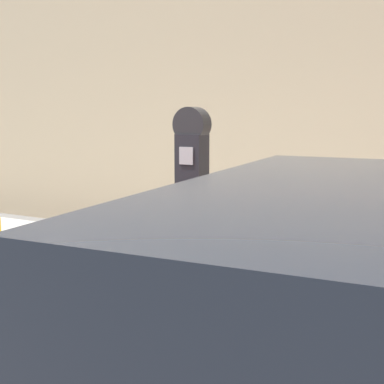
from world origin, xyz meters
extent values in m
cube|color=#ADAAA3|center=(0.00, 2.20, 0.06)|extent=(24.00, 2.80, 0.12)
cylinder|color=slate|center=(0.04, 1.03, 0.67)|extent=(0.06, 0.06, 1.09)
cube|color=black|center=(0.04, 1.03, 1.37)|extent=(0.16, 0.14, 0.29)
cube|color=gray|center=(0.04, 0.96, 1.39)|extent=(0.09, 0.01, 0.10)
cylinder|color=black|center=(0.04, 1.03, 1.57)|extent=(0.21, 0.11, 0.21)
camera|label=1|loc=(1.54, -1.80, 1.66)|focal=50.00mm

